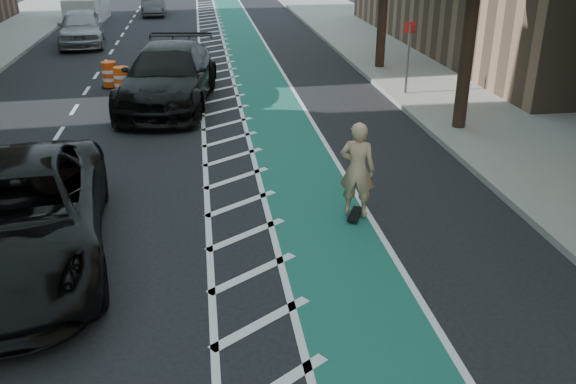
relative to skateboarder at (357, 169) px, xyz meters
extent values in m
plane|color=black|center=(-3.70, -3.23, -1.04)|extent=(120.00, 120.00, 0.00)
cube|color=#185644|center=(-0.70, 6.77, -1.03)|extent=(2.00, 90.00, 0.01)
cube|color=silver|center=(-2.20, 6.77, -1.03)|extent=(1.40, 90.00, 0.01)
cube|color=gray|center=(5.80, 6.77, -0.96)|extent=(5.00, 90.00, 0.15)
cube|color=gray|center=(3.35, 6.77, -0.96)|extent=(0.12, 90.00, 0.16)
cylinder|color=#382619|center=(4.20, 4.77, 1.16)|extent=(0.36, 0.36, 4.40)
cylinder|color=#382619|center=(4.20, 12.77, 1.16)|extent=(0.36, 0.36, 4.40)
cylinder|color=#4C4C4C|center=(3.90, 8.77, 0.16)|extent=(0.08, 0.08, 2.40)
cube|color=red|center=(3.90, 8.77, 1.26)|extent=(0.35, 0.02, 0.35)
cube|color=black|center=(0.00, 0.00, -0.96)|extent=(0.47, 0.72, 0.03)
cylinder|color=black|center=(0.03, 0.24, -1.01)|extent=(0.05, 0.06, 0.05)
cylinder|color=black|center=(0.16, 0.18, -1.01)|extent=(0.05, 0.06, 0.05)
cylinder|color=black|center=(-0.16, -0.18, -1.01)|extent=(0.05, 0.06, 0.05)
cylinder|color=black|center=(-0.03, -0.24, -1.01)|extent=(0.05, 0.06, 0.05)
imported|color=tan|center=(0.00, 0.00, 0.00)|extent=(0.81, 0.70, 1.88)
imported|color=black|center=(-6.10, -0.88, -0.17)|extent=(3.65, 6.58, 1.74)
imported|color=black|center=(-3.90, 8.93, -0.10)|extent=(3.44, 6.72, 1.87)
imported|color=#98999D|center=(-8.45, 20.34, -0.19)|extent=(2.54, 5.16, 1.69)
imported|color=#4F5053|center=(-5.66, 30.75, -0.37)|extent=(1.51, 4.06, 1.33)
cube|color=silver|center=(-9.48, 29.43, -0.09)|extent=(2.16, 3.07, 1.88)
cube|color=silver|center=(-9.55, 27.17, -0.33)|extent=(1.93, 1.56, 1.41)
cylinder|color=black|center=(-10.41, 26.82, -0.71)|extent=(0.26, 0.67, 0.66)
cylinder|color=black|center=(-8.71, 26.77, -0.71)|extent=(0.26, 0.67, 0.66)
cylinder|color=black|center=(-10.31, 30.20, -0.71)|extent=(0.26, 0.67, 0.66)
cylinder|color=black|center=(-8.61, 30.15, -0.71)|extent=(0.26, 0.67, 0.66)
cylinder|color=orange|center=(-6.64, 0.95, -0.62)|extent=(0.48, 0.48, 0.84)
cylinder|color=silver|center=(-6.64, 0.95, -0.76)|extent=(0.49, 0.49, 0.11)
cylinder|color=silver|center=(-6.64, 0.95, -0.50)|extent=(0.49, 0.49, 0.11)
cylinder|color=black|center=(-6.64, 0.95, -1.02)|extent=(0.61, 0.61, 0.04)
cylinder|color=#FF500D|center=(-5.60, 10.77, -0.59)|extent=(0.51, 0.51, 0.89)
cylinder|color=silver|center=(-5.60, 10.77, -0.74)|extent=(0.52, 0.52, 0.12)
cylinder|color=silver|center=(-5.60, 10.77, -0.47)|extent=(0.52, 0.52, 0.12)
cylinder|color=black|center=(-5.60, 10.77, -1.02)|extent=(0.65, 0.65, 0.04)
cylinder|color=#F6460C|center=(-6.10, 11.59, -0.58)|extent=(0.53, 0.53, 0.91)
cylinder|color=silver|center=(-6.10, 11.59, -0.73)|extent=(0.54, 0.54, 0.12)
cylinder|color=silver|center=(-6.10, 11.59, -0.45)|extent=(0.54, 0.54, 0.12)
cylinder|color=black|center=(-6.10, 11.59, -1.02)|extent=(0.67, 0.67, 0.04)
camera|label=1|loc=(-2.86, -10.59, 4.31)|focal=38.00mm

